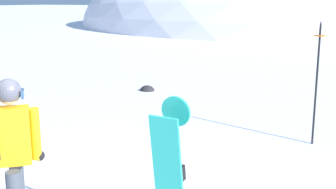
% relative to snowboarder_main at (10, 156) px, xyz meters
% --- Properties ---
extents(ridge_peak_main, '(42.46, 38.22, 15.91)m').
position_rel_snowboarder_main_xyz_m(ridge_peak_main, '(-6.85, 40.47, -0.92)').
color(ridge_peak_main, white).
rests_on(ridge_peak_main, ground).
extents(snowboarder_main, '(1.40, 1.37, 1.71)m').
position_rel_snowboarder_main_xyz_m(snowboarder_main, '(0.00, 0.00, 0.00)').
color(snowboarder_main, blue).
rests_on(snowboarder_main, ground).
extents(spare_snowboard, '(0.28, 0.27, 1.65)m').
position_rel_snowboarder_main_xyz_m(spare_snowboard, '(1.67, 0.34, -0.08)').
color(spare_snowboard, '#23B7A3').
rests_on(spare_snowboard, ground).
extents(piste_marker_near, '(0.20, 0.20, 2.14)m').
position_rel_snowboarder_main_xyz_m(piste_marker_near, '(2.03, 4.75, 0.29)').
color(piste_marker_near, black).
rests_on(piste_marker_near, ground).
extents(rock_dark, '(0.42, 0.36, 0.29)m').
position_rel_snowboarder_main_xyz_m(rock_dark, '(-2.90, 7.17, -0.92)').
color(rock_dark, '#282628').
rests_on(rock_dark, ground).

